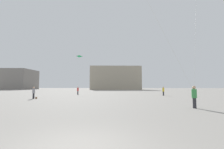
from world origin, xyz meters
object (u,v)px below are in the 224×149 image
Objects in this scene: person_in_grey at (34,92)px; building_left_hall at (21,80)px; kite_emerald_delta at (79,57)px; handbag_beside_flyer at (36,98)px; building_centre_hall at (115,78)px; person_in_red at (78,90)px; person_in_green at (194,96)px; person_in_yellow at (163,91)px.

person_in_grey is 78.14m from building_left_hall.
person_in_grey is 0.17× the size of kite_emerald_delta.
kite_emerald_delta is 22.43m from handbag_beside_flyer.
building_centre_hall is at bearing 77.58° from kite_emerald_delta.
kite_emerald_delta is 0.54× the size of building_left_hall.
building_left_hall is 0.67× the size of building_centre_hall.
building_left_hall is at bearing 63.66° from person_in_red.
kite_emerald_delta is 0.36× the size of building_centre_hall.
handbag_beside_flyer is (0.35, 0.10, -0.80)m from person_in_grey.
handbag_beside_flyer is (44.47, -64.22, -5.46)m from building_left_hall.
person_in_green reaches higher than handbag_beside_flyer.
kite_emerald_delta is at bearing 86.20° from person_in_yellow.
person_in_grey is at bearing -164.05° from handbag_beside_flyer.
handbag_beside_flyer is at bearing -172.17° from person_in_red.
building_left_hall is at bearing 26.10° from person_in_green.
person_in_yellow is at bearing -78.73° from person_in_red.
building_centre_hall is at bearing -4.30° from building_left_hall.
handbag_beside_flyer is (-17.73, 8.67, -0.86)m from person_in_green.
building_left_hall reaches higher than person_in_red.
person_in_grey is 21.90m from person_in_yellow.
person_in_red is 0.17× the size of kite_emerald_delta.
person_in_red is 12.74m from kite_emerald_delta.
building_centre_hall is 61.20m from handbag_beside_flyer.
kite_emerald_delta is (-19.19, 12.02, 8.90)m from person_in_yellow.
kite_emerald_delta reaches higher than person_in_green.
person_in_grey is 1.00× the size of person_in_yellow.
building_left_hall is (-47.31, 52.85, 4.69)m from person_in_red.
person_in_yellow is 0.06× the size of building_centre_hall.
person_in_grey is 61.28m from building_centre_hall.
person_in_yellow is 0.10× the size of building_left_hall.
building_centre_hall is (-10.39, 51.98, 5.10)m from person_in_yellow.
building_centre_hall is at bearing -44.18° from person_in_grey.
person_in_yellow reaches higher than handbag_beside_flyer.
person_in_yellow is 85.49m from building_left_hall.
kite_emerald_delta reaches higher than person_in_grey.
person_in_yellow is 53.25m from building_centre_hall.
person_in_yellow is 24.33m from kite_emerald_delta.
kite_emerald_delta is 30.04× the size of handbag_beside_flyer.
building_left_hall reaches higher than handbag_beside_flyer.
person_in_red is 0.06× the size of building_centre_hall.
kite_emerald_delta is 41.09m from building_centre_hall.
person_in_red is 5.09× the size of handbag_beside_flyer.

